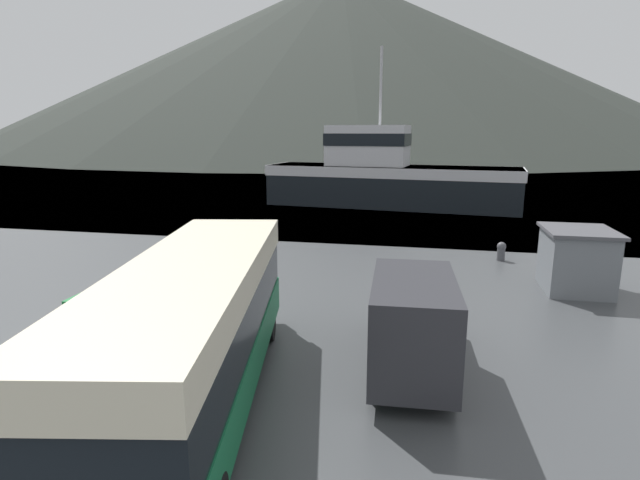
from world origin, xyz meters
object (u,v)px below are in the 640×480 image
(delivery_van, at_px, (412,320))
(storage_bin, at_px, (103,317))
(tour_bus, at_px, (195,326))
(fishing_boat, at_px, (387,176))
(dock_kiosk, at_px, (576,260))

(delivery_van, xyz_separation_m, storage_bin, (-8.65, 0.04, -0.62))
(tour_bus, height_order, storage_bin, tour_bus)
(tour_bus, bearing_deg, storage_bin, 136.64)
(tour_bus, distance_m, storage_bin, 5.05)
(delivery_van, distance_m, fishing_boat, 28.07)
(dock_kiosk, bearing_deg, tour_bus, -134.79)
(storage_bin, height_order, dock_kiosk, dock_kiosk)
(tour_bus, distance_m, fishing_boat, 30.55)
(storage_bin, bearing_deg, fishing_boat, 78.23)
(delivery_van, distance_m, storage_bin, 8.67)
(storage_bin, xyz_separation_m, dock_kiosk, (14.44, 7.72, 0.48))
(delivery_van, xyz_separation_m, dock_kiosk, (5.80, 7.76, -0.13))
(fishing_boat, xyz_separation_m, storage_bin, (-5.80, -27.86, -1.70))
(delivery_van, height_order, fishing_boat, fishing_boat)
(fishing_boat, bearing_deg, storage_bin, -4.77)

